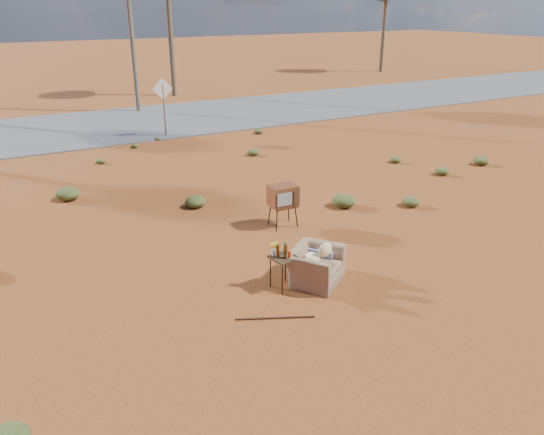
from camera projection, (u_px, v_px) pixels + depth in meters
ground at (296, 278)px, 9.94m from camera, size 140.00×140.00×0.00m
highway at (108, 125)px, 22.07m from camera, size 140.00×7.00×0.04m
armchair at (316, 260)px, 9.72m from camera, size 1.27×1.27×0.87m
tv_unit at (283, 196)px, 11.95m from camera, size 0.64×0.53×0.98m
side_table at (282, 255)px, 9.36m from camera, size 0.49×0.49×0.89m
rusty_bar at (275, 318)px, 8.65m from camera, size 1.19×0.58×0.03m
road_sign at (163, 97)px, 19.76m from camera, size 0.78×0.06×2.19m
utility_pole_center at (130, 18)px, 23.44m from camera, size 1.40×0.20×8.00m
scrub_patch at (174, 205)px, 13.08m from camera, size 17.49×8.07×0.33m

